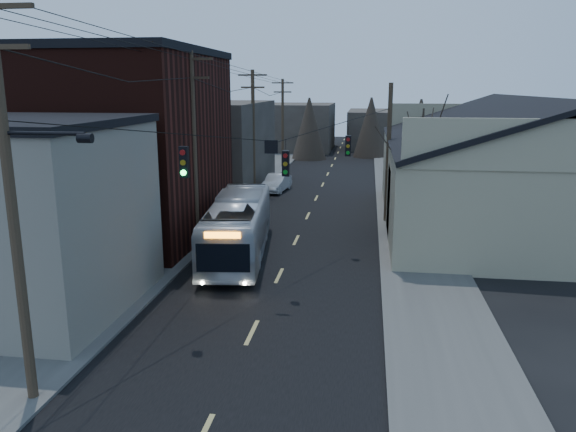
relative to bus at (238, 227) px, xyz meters
name	(u,v)px	position (x,y,z in m)	size (l,w,h in m)	color
road_surface	(314,203)	(2.49, 13.27, -1.49)	(9.00, 110.00, 0.02)	black
sidewalk_left	(226,200)	(-4.01, 13.27, -1.44)	(4.00, 110.00, 0.12)	#474744
sidewalk_right	(405,205)	(8.99, 13.27, -1.44)	(4.00, 110.00, 0.12)	#474744
building_clapboard	(18,219)	(-6.51, -7.73, 2.00)	(8.00, 8.00, 7.00)	slate
building_brick	(118,147)	(-7.51, 3.27, 3.50)	(10.00, 12.00, 10.00)	black
building_left_far	(208,145)	(-7.01, 19.27, 2.00)	(9.00, 14.00, 7.00)	#332D29
warehouse	(524,183)	(15.49, 8.27, 1.20)	(16.16, 20.60, 7.73)	gray
building_far_left	(294,127)	(-3.51, 48.27, 1.50)	(10.00, 12.00, 6.00)	#332D29
building_far_right	(392,129)	(9.49, 53.27, 1.00)	(12.00, 14.00, 5.00)	#332D29
bare_tree	(420,179)	(8.99, 3.27, 2.10)	(0.40, 0.40, 7.20)	black
utility_lines	(254,142)	(-0.62, 7.41, 3.45)	(11.24, 45.28, 10.50)	#382B1E
bus	(238,227)	(0.00, 0.00, 0.00)	(2.52, 10.78, 3.00)	#AFB4BB
parked_car	(277,183)	(-0.94, 17.58, -0.80)	(1.49, 4.26, 1.40)	#B8BCC0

